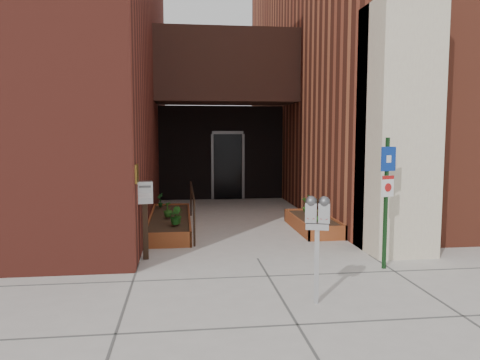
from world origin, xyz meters
name	(u,v)px	position (x,y,z in m)	size (l,w,h in m)	color
ground	(258,259)	(0.00, 0.00, 0.00)	(80.00, 80.00, 0.00)	#9E9991
architecture	(216,40)	(-0.18, 6.89, 4.98)	(20.00, 14.60, 10.00)	maroon
planter_left	(170,223)	(-1.55, 2.70, 0.13)	(0.90, 3.60, 0.30)	brown
planter_right	(313,224)	(1.60, 2.20, 0.13)	(0.80, 2.20, 0.30)	brown
handrail	(192,196)	(-1.05, 2.65, 0.75)	(0.04, 3.34, 0.90)	black
parking_meter	(317,221)	(0.40, -2.16, 1.06)	(0.32, 0.20, 1.37)	#ABABAE
sign_post	(387,189)	(1.90, -0.84, 1.28)	(0.27, 0.11, 2.08)	#143717
payment_dropbox	(145,203)	(-1.90, 0.21, 0.96)	(0.29, 0.23, 1.34)	black
shrub_left_a	(175,216)	(-1.41, 1.67, 0.46)	(0.30, 0.30, 0.33)	#1A5518
shrub_left_b	(177,215)	(-1.38, 1.76, 0.47)	(0.19, 0.19, 0.35)	#205518
shrub_left_c	(168,209)	(-1.59, 2.53, 0.47)	(0.19, 0.19, 0.34)	#27611B
shrub_left_d	(160,200)	(-1.82, 3.96, 0.47)	(0.18, 0.18, 0.35)	#18541C
shrub_right_a	(315,215)	(1.41, 1.41, 0.48)	(0.20, 0.20, 0.36)	#24601B
shrub_right_b	(305,204)	(1.60, 2.86, 0.47)	(0.18, 0.18, 0.35)	#2C611B
shrub_right_c	(313,203)	(1.85, 3.05, 0.48)	(0.32, 0.32, 0.36)	#1A5819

